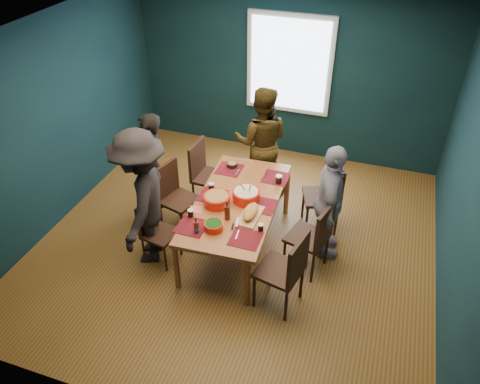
# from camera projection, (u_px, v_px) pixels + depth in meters

# --- Properties ---
(room) EXTENTS (5.01, 5.01, 2.71)m
(room) POSITION_uv_depth(u_px,v_px,m) (245.00, 141.00, 5.64)
(room) COLOR brown
(room) RESTS_ON ground
(dining_table) EXTENTS (1.07, 2.00, 0.74)m
(dining_table) POSITION_uv_depth(u_px,v_px,m) (237.00, 205.00, 5.76)
(dining_table) COLOR #9F572F
(dining_table) RESTS_ON floor
(chair_left_far) EXTENTS (0.48, 0.48, 1.00)m
(chair_left_far) POSITION_uv_depth(u_px,v_px,m) (205.00, 170.00, 6.56)
(chair_left_far) COLOR black
(chair_left_far) RESTS_ON floor
(chair_left_mid) EXTENTS (0.53, 0.53, 0.96)m
(chair_left_mid) POSITION_uv_depth(u_px,v_px,m) (173.00, 192.00, 6.18)
(chair_left_mid) COLOR black
(chair_left_mid) RESTS_ON floor
(chair_left_near) EXTENTS (0.44, 0.44, 0.84)m
(chair_left_near) POSITION_uv_depth(u_px,v_px,m) (155.00, 227.00, 5.70)
(chair_left_near) COLOR black
(chair_left_near) RESTS_ON floor
(chair_right_far) EXTENTS (0.58, 0.58, 1.01)m
(chair_right_far) POSITION_uv_depth(u_px,v_px,m) (329.00, 191.00, 6.14)
(chair_right_far) COLOR black
(chair_right_far) RESTS_ON floor
(chair_right_mid) EXTENTS (0.55, 0.55, 0.99)m
(chair_right_mid) POSITION_uv_depth(u_px,v_px,m) (315.00, 234.00, 5.47)
(chair_right_mid) COLOR black
(chair_right_mid) RESTS_ON floor
(chair_right_near) EXTENTS (0.55, 0.55, 1.02)m
(chair_right_near) POSITION_uv_depth(u_px,v_px,m) (288.00, 267.00, 4.99)
(chair_right_near) COLOR black
(chair_right_near) RESTS_ON floor
(person_far_left) EXTENTS (0.56, 0.67, 1.56)m
(person_far_left) POSITION_uv_depth(u_px,v_px,m) (152.00, 168.00, 6.25)
(person_far_left) COLOR black
(person_far_left) RESTS_ON floor
(person_back) EXTENTS (0.91, 0.77, 1.66)m
(person_back) POSITION_uv_depth(u_px,v_px,m) (261.00, 142.00, 6.71)
(person_back) COLOR black
(person_back) RESTS_ON floor
(person_right) EXTENTS (0.54, 0.96, 1.55)m
(person_right) POSITION_uv_depth(u_px,v_px,m) (329.00, 203.00, 5.62)
(person_right) COLOR white
(person_right) RESTS_ON floor
(person_near_left) EXTENTS (0.92, 1.28, 1.78)m
(person_near_left) POSITION_uv_depth(u_px,v_px,m) (142.00, 199.00, 5.50)
(person_near_left) COLOR black
(person_near_left) RESTS_ON floor
(bowl_salad) EXTENTS (0.32, 0.32, 0.13)m
(bowl_salad) POSITION_uv_depth(u_px,v_px,m) (217.00, 200.00, 5.61)
(bowl_salad) COLOR red
(bowl_salad) RESTS_ON dining_table
(bowl_dumpling) EXTENTS (0.33, 0.33, 0.31)m
(bowl_dumpling) POSITION_uv_depth(u_px,v_px,m) (246.00, 195.00, 5.68)
(bowl_dumpling) COLOR red
(bowl_dumpling) RESTS_ON dining_table
(bowl_herbs) EXTENTS (0.22, 0.22, 0.10)m
(bowl_herbs) POSITION_uv_depth(u_px,v_px,m) (214.00, 226.00, 5.25)
(bowl_herbs) COLOR red
(bowl_herbs) RESTS_ON dining_table
(cutting_board) EXTENTS (0.26, 0.54, 0.12)m
(cutting_board) POSITION_uv_depth(u_px,v_px,m) (250.00, 213.00, 5.43)
(cutting_board) COLOR tan
(cutting_board) RESTS_ON dining_table
(small_bowl) EXTENTS (0.15, 0.15, 0.06)m
(small_bowl) POSITION_uv_depth(u_px,v_px,m) (232.00, 165.00, 6.32)
(small_bowl) COLOR black
(small_bowl) RESTS_ON dining_table
(beer_bottle_a) EXTENTS (0.06, 0.06, 0.22)m
(beer_bottle_a) POSITION_uv_depth(u_px,v_px,m) (196.00, 227.00, 5.18)
(beer_bottle_a) COLOR #4C1B0D
(beer_bottle_a) RESTS_ON dining_table
(beer_bottle_b) EXTENTS (0.07, 0.07, 0.26)m
(beer_bottle_b) POSITION_uv_depth(u_px,v_px,m) (227.00, 212.00, 5.37)
(beer_bottle_b) COLOR #4C1B0D
(beer_bottle_b) RESTS_ON dining_table
(cola_glass_a) EXTENTS (0.07, 0.07, 0.10)m
(cola_glass_a) POSITION_uv_depth(u_px,v_px,m) (191.00, 213.00, 5.43)
(cola_glass_a) COLOR black
(cola_glass_a) RESTS_ON dining_table
(cola_glass_b) EXTENTS (0.07, 0.07, 0.09)m
(cola_glass_b) POSITION_uv_depth(u_px,v_px,m) (261.00, 227.00, 5.23)
(cola_glass_b) COLOR black
(cola_glass_b) RESTS_ON dining_table
(cola_glass_c) EXTENTS (0.08, 0.08, 0.12)m
(cola_glass_c) POSITION_uv_depth(u_px,v_px,m) (279.00, 179.00, 5.98)
(cola_glass_c) COLOR black
(cola_glass_c) RESTS_ON dining_table
(cola_glass_d) EXTENTS (0.08, 0.08, 0.11)m
(cola_glass_d) POSITION_uv_depth(u_px,v_px,m) (211.00, 187.00, 5.86)
(cola_glass_d) COLOR black
(cola_glass_d) RESTS_ON dining_table
(napkin_a) EXTENTS (0.13, 0.13, 0.00)m
(napkin_a) POSITION_uv_depth(u_px,v_px,m) (269.00, 205.00, 5.63)
(napkin_a) COLOR #DF5E61
(napkin_a) RESTS_ON dining_table
(napkin_b) EXTENTS (0.19, 0.19, 0.00)m
(napkin_b) POSITION_uv_depth(u_px,v_px,m) (196.00, 210.00, 5.57)
(napkin_b) COLOR #DF5E61
(napkin_b) RESTS_ON dining_table
(napkin_c) EXTENTS (0.20, 0.20, 0.00)m
(napkin_c) POSITION_uv_depth(u_px,v_px,m) (251.00, 240.00, 5.12)
(napkin_c) COLOR #DF5E61
(napkin_c) RESTS_ON dining_table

